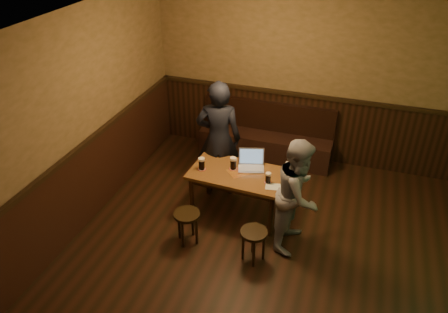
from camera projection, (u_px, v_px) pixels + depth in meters
room at (265, 186)px, 4.69m from camera, size 5.04×6.04×2.84m
bench at (266, 141)px, 7.35m from camera, size 2.20×0.50×0.95m
pub_table at (238, 178)px, 5.90m from camera, size 1.31×0.79×0.69m
stool_left at (187, 219)px, 5.52m from camera, size 0.37×0.37×0.45m
stool_right at (254, 237)px, 5.24m from camera, size 0.41×0.41×0.45m
pint_left at (202, 164)px, 5.88m from camera, size 0.11×0.11×0.18m
pint_mid at (233, 163)px, 5.88m from camera, size 0.11×0.11×0.18m
pint_right at (268, 178)px, 5.61m from camera, size 0.10×0.10×0.15m
laptop at (251, 163)px, 5.94m from camera, size 0.41×0.36×0.25m
menu at (274, 187)px, 5.57m from camera, size 0.24×0.18×0.00m
person_suit at (219, 139)px, 6.23m from camera, size 0.72×0.56×1.76m
person_grey at (298, 194)px, 5.32m from camera, size 0.65×0.79×1.49m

